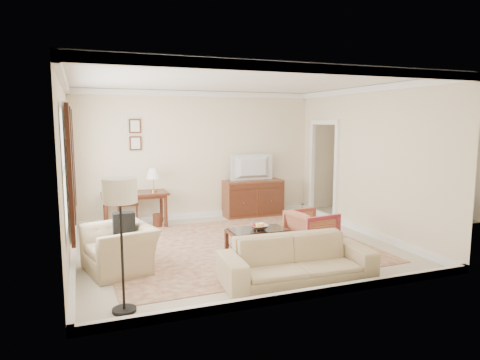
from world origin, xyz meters
TOP-DOWN VIEW (x-y plane):
  - room_shell at (0.00, 0.00)m, footprint 5.51×5.01m
  - annex_bedroom at (4.49, 1.15)m, footprint 3.00×2.70m
  - window_front at (-2.70, -0.70)m, footprint 0.12×1.56m
  - window_rear at (-2.70, 0.90)m, footprint 0.12×1.56m
  - doorway at (2.71, 1.50)m, footprint 0.10×1.12m
  - rug at (0.01, 0.03)m, footprint 4.56×3.94m
  - writing_desk at (-1.50, 2.06)m, footprint 1.36×0.68m
  - desk_chair at (-1.64, 2.41)m, footprint 0.49×0.49m
  - desk_lamp at (-1.10, 2.06)m, footprint 0.32×0.32m
  - framed_prints at (-1.40, 2.47)m, footprint 0.25×0.04m
  - sideboard at (1.24, 2.20)m, footprint 1.38×0.53m
  - tv at (1.24, 2.18)m, footprint 0.99×0.57m
  - coffee_table at (0.21, -0.54)m, footprint 1.00×0.59m
  - fruit_bowl at (0.23, -0.54)m, footprint 0.42×0.42m
  - book_a at (0.14, -0.51)m, footprint 0.28×0.10m
  - book_b at (0.49, -0.57)m, footprint 0.23×0.21m
  - striped_armchair at (1.21, -0.58)m, footprint 0.77×0.81m
  - club_armchair at (-2.05, -0.59)m, footprint 0.91×1.18m
  - backpack at (-1.96, -0.46)m, footprint 0.32×0.38m
  - sofa at (0.22, -1.90)m, footprint 2.16×0.74m
  - floor_lamp at (-2.13, -2.05)m, footprint 0.39×0.39m

SIDE VIEW (x-z plane):
  - rug at x=0.01m, z-range 0.00..0.01m
  - book_b at x=0.49m, z-range -0.03..0.35m
  - book_a at x=0.14m, z-range -0.02..0.36m
  - coffee_table at x=0.21m, z-range 0.11..0.53m
  - annex_bedroom at x=4.49m, z-range -1.11..1.79m
  - striped_armchair at x=1.21m, z-range 0.00..0.74m
  - sofa at x=0.22m, z-range 0.00..0.83m
  - sideboard at x=1.24m, z-range 0.00..0.85m
  - club_armchair at x=-2.05m, z-range 0.00..0.91m
  - fruit_bowl at x=0.23m, z-range 0.42..0.53m
  - desk_chair at x=-1.64m, z-range 0.00..1.05m
  - writing_desk at x=-1.50m, z-range 0.26..1.00m
  - backpack at x=-1.96m, z-range 0.50..0.90m
  - desk_lamp at x=-1.10m, z-range 0.74..1.24m
  - doorway at x=2.71m, z-range -0.05..2.20m
  - floor_lamp at x=-2.13m, z-range 0.54..2.12m
  - tv at x=1.24m, z-range 1.28..1.41m
  - window_front at x=-2.70m, z-range 0.65..2.45m
  - window_rear at x=-2.70m, z-range 0.65..2.45m
  - framed_prints at x=-1.40m, z-range 1.60..2.28m
  - room_shell at x=0.00m, z-range 1.02..3.93m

